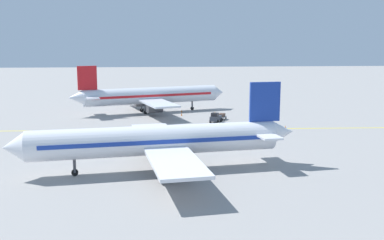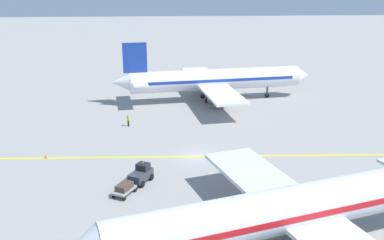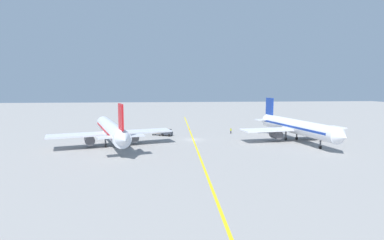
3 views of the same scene
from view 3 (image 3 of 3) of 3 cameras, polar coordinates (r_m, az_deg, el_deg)
The scene contains 10 objects.
ground_plane at distance 78.97m, azimuth 0.23°, elevation -3.75°, with size 400.00×400.00×0.00m, color gray.
apron_yellow_centreline at distance 78.97m, azimuth 0.23°, elevation -3.75°, with size 0.40×120.00×0.01m, color yellow.
airplane_at_gate at distance 80.66m, azimuth 19.04°, elevation -1.22°, with size 28.45×35.51×10.60m.
airplane_adjacent_stand at distance 72.77m, azimuth -15.11°, elevation -1.88°, with size 28.29×34.79×10.60m.
baggage_tug_dark at distance 84.91m, azimuth -4.71°, elevation -2.45°, with size 3.35×2.79×2.11m.
baggage_cart_trailing at distance 86.46m, azimuth -6.66°, elevation -2.41°, with size 2.95×2.46×1.24m.
ground_crew_worker at distance 89.88m, azimuth 7.41°, elevation -1.99°, with size 0.49×0.39×1.68m.
traffic_cone_near_nose at distance 80.08m, azimuth -14.16°, elevation -3.61°, with size 0.32×0.32×0.55m, color orange.
traffic_cone_mid_apron at distance 79.23m, azimuth -10.79°, elevation -3.63°, with size 0.32×0.32×0.55m, color orange.
traffic_cone_by_wingtip at distance 97.06m, azimuth -0.53°, elevation -1.71°, with size 0.32×0.32×0.55m, color orange.
Camera 3 is at (8.30, 77.32, 13.74)m, focal length 28.00 mm.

